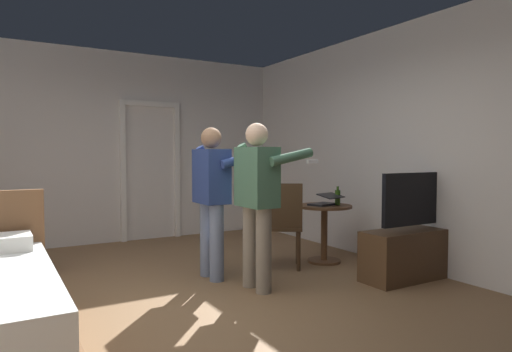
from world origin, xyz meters
name	(u,v)px	position (x,y,z in m)	size (l,w,h in m)	color
ground_plane	(197,306)	(0.00, 0.00, 0.00)	(7.14, 7.14, 0.00)	olive
wall_back	(109,147)	(0.00, 3.30, 1.42)	(5.51, 0.12, 2.84)	silver
wall_right	(412,145)	(2.70, 0.00, 1.42)	(0.12, 6.73, 2.84)	silver
doorway_frame	(150,160)	(0.60, 3.22, 1.22)	(0.93, 0.08, 2.13)	white
tv_flatscreen	(414,248)	(2.34, -0.34, 0.32)	(1.23, 0.40, 1.13)	#4C331E
side_table	(324,223)	(1.96, 0.69, 0.47)	(0.67, 0.67, 0.70)	brown
laptop	(325,201)	(1.94, 0.64, 0.75)	(0.40, 0.40, 0.15)	black
bottle_on_table	(338,197)	(2.10, 0.61, 0.80)	(0.06, 0.06, 0.23)	#315613
wooden_chair	(284,222)	(1.36, 0.68, 0.54)	(0.58, 0.58, 0.99)	#4C331E
person_blue_shirt	(258,194)	(0.70, 0.15, 0.94)	(0.66, 0.59, 1.62)	gray
person_striped_shirt	(212,192)	(0.49, 0.74, 0.92)	(0.67, 0.57, 1.60)	slate
suitcase_dark	(12,258)	(-1.35, 1.99, 0.18)	(0.58, 0.37, 0.37)	#4C1919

